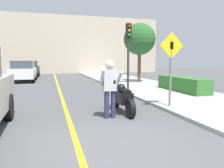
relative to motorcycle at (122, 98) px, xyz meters
The scene contains 12 objects.
ground_plane 2.96m from the motorcycle, 113.99° to the right, with size 80.00×80.00×0.00m, color #4C4C4F.
sidewalk_curb 3.88m from the motorcycle, 20.29° to the left, with size 4.40×44.00×0.11m.
road_center_line 3.81m from the motorcycle, 118.16° to the left, with size 0.12×36.00×0.01m.
building_backdrop 23.60m from the motorcycle, 92.91° to the left, with size 28.00×1.20×7.61m.
motorcycle is the anchor object (origin of this frame).
person_biker 1.04m from the motorcycle, 133.25° to the right, with size 0.59×0.47×1.74m.
crossing_sign 2.13m from the motorcycle, ahead, with size 0.91×0.08×2.57m.
traffic_light 5.07m from the motorcycle, 67.48° to the left, with size 0.26×0.30×3.53m.
hedge_row 5.46m from the motorcycle, 36.11° to the left, with size 0.90×3.59×0.73m.
street_tree 9.68m from the motorcycle, 63.67° to the left, with size 2.33×2.33×4.33m.
parked_car_white 12.98m from the motorcycle, 109.55° to the left, with size 1.88×4.20×1.68m.
parked_car_black 18.32m from the motorcycle, 103.65° to the left, with size 1.88×4.20×1.68m.
Camera 1 is at (-1.08, -4.09, 1.71)m, focal length 35.00 mm.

